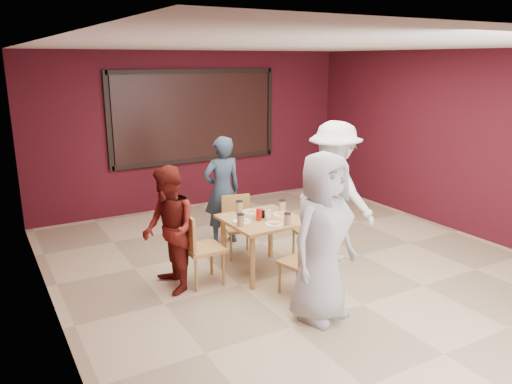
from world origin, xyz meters
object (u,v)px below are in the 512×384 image
chair_front (303,259)px  chair_back (238,222)px  dining_table (262,225)px  diner_left (169,230)px  diner_back (222,191)px  chair_left (197,245)px  chair_right (316,226)px  diner_front (323,237)px  diner_right (334,191)px

chair_front → chair_back: bearing=91.8°
dining_table → diner_left: (-1.20, 0.09, 0.11)m
diner_back → diner_left: diner_back is taller
chair_left → diner_left: diner_left is taller
chair_front → diner_back: diner_back is taller
dining_table → chair_right: (0.81, -0.03, -0.15)m
chair_front → diner_back: bearing=90.8°
chair_back → diner_front: (-0.07, -2.00, 0.42)m
chair_left → diner_right: 1.99m
chair_front → diner_front: size_ratio=0.44×
chair_right → chair_back: bearing=137.5°
chair_front → diner_left: size_ratio=0.53×
diner_left → diner_back: bearing=135.5°
chair_back → chair_right: size_ratio=0.96×
chair_left → chair_front: bearing=-43.3°
diner_left → chair_back: bearing=119.8°
chair_back → chair_left: (-0.88, -0.63, 0.04)m
chair_left → chair_back: bearing=35.8°
chair_back → chair_left: chair_left is taller
chair_left → diner_front: bearing=-59.4°
diner_back → diner_right: 1.65m
chair_back → chair_right: 1.08m
chair_front → chair_left: bearing=136.7°
chair_right → diner_front: (-0.87, -1.27, 0.40)m
dining_table → diner_back: 1.22m
chair_right → diner_back: 1.50m
chair_back → diner_left: diner_left is taller
chair_front → chair_left: 1.27m
diner_front → chair_back: bearing=72.8°
dining_table → diner_front: size_ratio=0.53×
diner_front → chair_right: bearing=40.5°
chair_front → chair_right: size_ratio=0.92×
chair_front → chair_right: bearing=46.1°
dining_table → chair_back: size_ratio=1.13×
diner_back → diner_left: 1.66m
chair_back → diner_right: size_ratio=0.44×
diner_back → diner_front: bearing=89.6°
diner_front → diner_right: 1.68m
chair_left → diner_left: size_ratio=0.61×
chair_back → diner_front: bearing=-92.1°
chair_front → chair_right: chair_right is taller
dining_table → diner_right: 1.12m
diner_back → diner_left: (-1.23, -1.12, -0.05)m
diner_back → chair_back: bearing=89.7°
chair_front → chair_back: size_ratio=0.95×
diner_front → diner_left: bearing=114.2°
diner_right → chair_back: bearing=40.6°
chair_left → chair_right: (1.67, -0.09, -0.02)m
chair_back → diner_right: bearing=-35.2°
dining_table → chair_front: dining_table is taller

